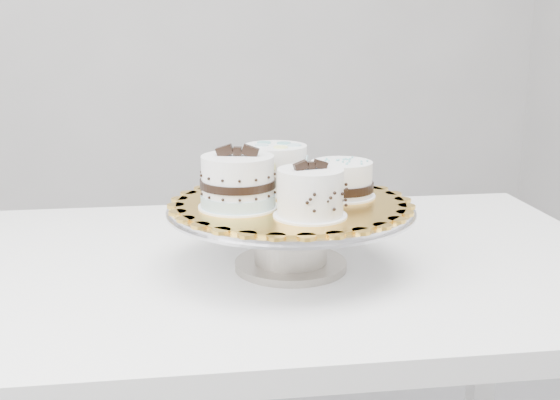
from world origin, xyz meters
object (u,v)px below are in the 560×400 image
object	(u,v)px
cake_swirl	(310,194)
cake_dots	(275,168)
cake_ribbon	(342,180)
table	(286,307)
cake_banded	(238,184)
cake_stand	(291,225)
cake_board	(291,203)

from	to	relation	value
cake_swirl	cake_dots	bearing A→B (deg)	87.21
cake_ribbon	table	bearing A→B (deg)	172.79
cake_banded	cake_dots	world-z (taller)	cake_banded
cake_stand	cake_banded	size ratio (longest dim) A/B	2.70
cake_stand	cake_board	bearing A→B (deg)	0.00
cake_stand	cake_banded	world-z (taller)	cake_banded
cake_dots	table	bearing A→B (deg)	-59.34
table	cake_banded	distance (m)	0.26
cake_board	cake_ribbon	distance (m)	0.09
cake_banded	cake_swirl	bearing A→B (deg)	-20.48
cake_swirl	cake_stand	bearing A→B (deg)	86.03
cake_ribbon	cake_banded	bearing A→B (deg)	-154.41
cake_board	cake_banded	distance (m)	0.10
table	cake_board	distance (m)	0.20
table	cake_dots	size ratio (longest dim) A/B	9.90
cake_board	cake_ribbon	xyz separation A→B (m)	(0.09, 0.00, 0.03)
table	cake_swirl	distance (m)	0.27
cake_swirl	cake_board	bearing A→B (deg)	86.03
table	cake_stand	world-z (taller)	cake_stand
cake_banded	cake_ribbon	size ratio (longest dim) A/B	1.12
cake_swirl	cake_banded	bearing A→B (deg)	133.66
cake_banded	cake_ribbon	bearing A→B (deg)	27.76
cake_swirl	cake_ribbon	distance (m)	0.13
cake_board	cake_dots	world-z (taller)	cake_dots
cake_stand	table	bearing A→B (deg)	79.28
cake_banded	cake_dots	size ratio (longest dim) A/B	1.13
cake_stand	cake_board	xyz separation A→B (m)	(0.00, 0.00, 0.04)
cake_swirl	cake_dots	xyz separation A→B (m)	(0.00, 0.17, 0.01)
table	cake_banded	size ratio (longest dim) A/B	8.74
table	cake_dots	world-z (taller)	cake_dots
cake_swirl	cake_dots	world-z (taller)	cake_swirl
cake_stand	cake_swirl	xyz separation A→B (m)	(-0.00, -0.09, 0.07)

